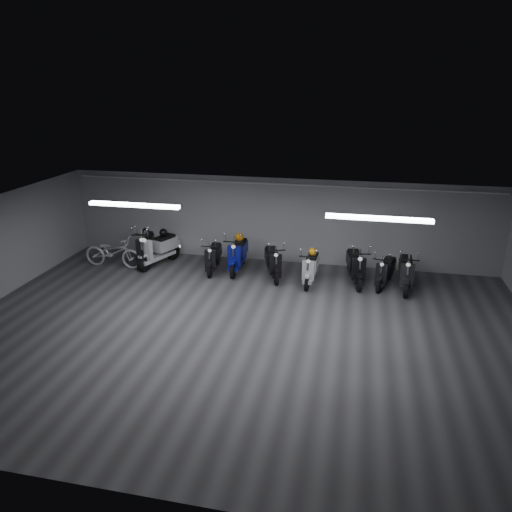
% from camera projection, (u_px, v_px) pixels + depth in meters
% --- Properties ---
extents(floor, '(14.00, 10.00, 0.01)m').
position_uv_depth(floor, '(241.00, 333.00, 11.52)').
color(floor, '#3D3C3F').
rests_on(floor, ground).
extents(ceiling, '(14.00, 10.00, 0.01)m').
position_uv_depth(ceiling, '(240.00, 220.00, 10.56)').
color(ceiling, slate).
rests_on(ceiling, ground).
extents(back_wall, '(14.00, 0.01, 2.80)m').
position_uv_depth(back_wall, '(277.00, 221.00, 15.63)').
color(back_wall, '#959597').
rests_on(back_wall, ground).
extents(front_wall, '(14.00, 0.01, 2.80)m').
position_uv_depth(front_wall, '(152.00, 420.00, 6.44)').
color(front_wall, '#959597').
rests_on(front_wall, ground).
extents(fluor_strip_left, '(2.40, 0.18, 0.08)m').
position_uv_depth(fluor_strip_left, '(134.00, 205.00, 12.08)').
color(fluor_strip_left, white).
rests_on(fluor_strip_left, ceiling).
extents(fluor_strip_right, '(2.40, 0.18, 0.08)m').
position_uv_depth(fluor_strip_right, '(379.00, 218.00, 10.91)').
color(fluor_strip_right, white).
rests_on(fluor_strip_right, ceiling).
extents(conduit, '(13.60, 0.05, 0.05)m').
position_uv_depth(conduit, '(277.00, 184.00, 15.14)').
color(conduit, white).
rests_on(conduit, back_wall).
extents(scooter_0, '(1.18, 2.12, 1.50)m').
position_uv_depth(scooter_0, '(145.00, 242.00, 15.57)').
color(scooter_0, black).
rests_on(scooter_0, floor).
extents(scooter_2, '(1.35, 2.11, 1.49)m').
position_uv_depth(scooter_2, '(158.00, 244.00, 15.45)').
color(scooter_2, silver).
rests_on(scooter_2, floor).
extents(scooter_3, '(0.70, 1.72, 1.25)m').
position_uv_depth(scooter_3, '(213.00, 252.00, 15.03)').
color(scooter_3, black).
rests_on(scooter_3, floor).
extents(scooter_4, '(0.68, 1.95, 1.44)m').
position_uv_depth(scooter_4, '(238.00, 249.00, 15.04)').
color(scooter_4, navy).
rests_on(scooter_4, floor).
extents(scooter_5, '(1.15, 1.88, 1.33)m').
position_uv_depth(scooter_5, '(273.00, 257.00, 14.54)').
color(scooter_5, black).
rests_on(scooter_5, floor).
extents(scooter_6, '(0.68, 1.75, 1.28)m').
position_uv_depth(scooter_6, '(311.00, 263.00, 14.11)').
color(scooter_6, silver).
rests_on(scooter_6, floor).
extents(scooter_7, '(0.98, 1.98, 1.41)m').
position_uv_depth(scooter_7, '(356.00, 261.00, 14.10)').
color(scooter_7, black).
rests_on(scooter_7, floor).
extents(scooter_8, '(1.02, 1.74, 1.23)m').
position_uv_depth(scooter_8, '(386.00, 267.00, 13.91)').
color(scooter_8, black).
rests_on(scooter_8, floor).
extents(scooter_9, '(0.68, 1.88, 1.38)m').
position_uv_depth(scooter_9, '(406.00, 267.00, 13.70)').
color(scooter_9, black).
rests_on(scooter_9, floor).
extents(bicycle, '(1.94, 0.73, 1.25)m').
position_uv_depth(bicycle, '(113.00, 249.00, 15.37)').
color(bicycle, white).
rests_on(bicycle, floor).
extents(helmet_0, '(0.24, 0.24, 0.24)m').
position_uv_depth(helmet_0, '(312.00, 252.00, 14.23)').
color(helmet_0, '#F8A20E').
rests_on(helmet_0, scooter_6).
extents(helmet_1, '(0.26, 0.26, 0.26)m').
position_uv_depth(helmet_1, '(163.00, 232.00, 15.56)').
color(helmet_1, black).
rests_on(helmet_1, scooter_2).
extents(helmet_2, '(0.28, 0.28, 0.28)m').
position_uv_depth(helmet_2, '(240.00, 237.00, 15.18)').
color(helmet_2, orange).
rests_on(helmet_2, scooter_4).
extents(helmet_3, '(0.23, 0.23, 0.23)m').
position_uv_depth(helmet_3, '(146.00, 231.00, 15.73)').
color(helmet_3, black).
rests_on(helmet_3, scooter_0).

